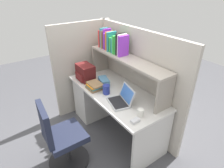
% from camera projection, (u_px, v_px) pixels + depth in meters
% --- Properties ---
extents(ground_plane, '(8.00, 8.00, 0.00)m').
position_uv_depth(ground_plane, '(115.00, 130.00, 3.02)').
color(ground_plane, '#4C4C51').
extents(desk, '(1.60, 0.70, 0.73)m').
position_uv_depth(desk, '(101.00, 98.00, 3.10)').
color(desk, silver).
rests_on(desk, ground_plane).
extents(cubicle_partition_rear, '(1.84, 0.05, 1.55)m').
position_uv_depth(cubicle_partition_rear, '(135.00, 80.00, 2.84)').
color(cubicle_partition_rear, '#BCB5A8').
rests_on(cubicle_partition_rear, ground_plane).
extents(cubicle_partition_left, '(0.05, 1.06, 1.55)m').
position_uv_depth(cubicle_partition_left, '(84.00, 68.00, 3.23)').
color(cubicle_partition_left, '#BCB5A8').
rests_on(cubicle_partition_left, ground_plane).
extents(overhead_hutch, '(1.44, 0.28, 0.45)m').
position_uv_depth(overhead_hutch, '(127.00, 64.00, 2.60)').
color(overhead_hutch, gray).
rests_on(overhead_hutch, desk).
extents(reference_books_on_shelf, '(0.56, 0.18, 0.30)m').
position_uv_depth(reference_books_on_shelf, '(113.00, 42.00, 2.73)').
color(reference_books_on_shelf, red).
rests_on(reference_books_on_shelf, overhead_hutch).
extents(laptop, '(0.36, 0.33, 0.22)m').
position_uv_depth(laptop, '(122.00, 99.00, 2.37)').
color(laptop, '#B7BABF').
rests_on(laptop, desk).
extents(backpack, '(0.30, 0.23, 0.24)m').
position_uv_depth(backpack, '(85.00, 73.00, 2.91)').
color(backpack, '#591919').
rests_on(backpack, desk).
extents(computer_mouse, '(0.07, 0.11, 0.03)m').
position_uv_depth(computer_mouse, '(135.00, 121.00, 2.07)').
color(computer_mouse, silver).
rests_on(computer_mouse, desk).
extents(paper_cup, '(0.08, 0.08, 0.09)m').
position_uv_depth(paper_cup, '(140.00, 112.00, 2.15)').
color(paper_cup, white).
rests_on(paper_cup, desk).
extents(tissue_box, '(0.24, 0.17, 0.10)m').
position_uv_depth(tissue_box, '(104.00, 81.00, 2.80)').
color(tissue_box, teal).
rests_on(tissue_box, desk).
extents(snack_canister, '(0.10, 0.10, 0.13)m').
position_uv_depth(snack_canister, '(106.00, 89.00, 2.56)').
color(snack_canister, navy).
rests_on(snack_canister, desk).
extents(desk_book_stack, '(0.24, 0.19, 0.09)m').
position_uv_depth(desk_book_stack, '(95.00, 86.00, 2.68)').
color(desk_book_stack, olive).
rests_on(desk_book_stack, desk).
extents(office_chair, '(0.52, 0.52, 0.93)m').
position_uv_depth(office_chair, '(62.00, 141.00, 2.28)').
color(office_chair, black).
rests_on(office_chair, ground_plane).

